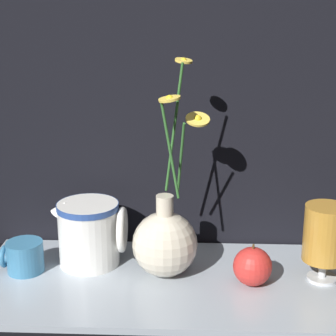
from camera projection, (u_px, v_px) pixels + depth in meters
ground_plane at (170, 285)px, 1.05m from camera, size 6.00×6.00×0.00m
shelf at (170, 282)px, 1.05m from camera, size 0.73×0.33×0.01m
vase_with_flowers at (165, 241)px, 1.05m from camera, size 0.15×0.12×0.41m
yellow_mug at (24, 257)px, 1.08m from camera, size 0.08×0.07×0.06m
ceramic_pitcher at (90, 231)px, 1.10m from camera, size 0.15×0.12×0.14m
tea_glass at (325, 235)px, 1.02m from camera, size 0.08×0.08×0.15m
orange_fruit at (252, 266)px, 1.02m from camera, size 0.07×0.07×0.08m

